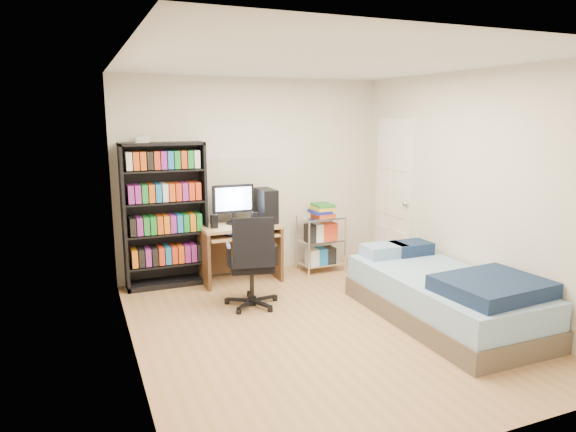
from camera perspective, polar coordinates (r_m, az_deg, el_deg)
name	(u,v)px	position (r m, az deg, el deg)	size (l,w,h in m)	color
room	(322,201)	(4.81, 3.85, 1.69)	(3.58, 4.08, 2.58)	#AE7D57
media_shelf	(165,214)	(6.26, -13.53, 0.26)	(0.97, 0.32, 1.80)	black
computer_desk	(246,229)	(6.40, -4.68, -1.42)	(0.95, 0.55, 1.20)	#A58555
office_chair	(252,278)	(5.55, -4.00, -6.89)	(0.71, 0.71, 1.01)	black
wire_cart	(321,227)	(6.77, 3.68, -1.25)	(0.57, 0.41, 0.90)	silver
bed	(445,296)	(5.42, 17.02, -8.45)	(1.06, 2.11, 0.60)	brown
door	(395,196)	(6.86, 11.75, 2.23)	(0.12, 0.80, 2.00)	white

